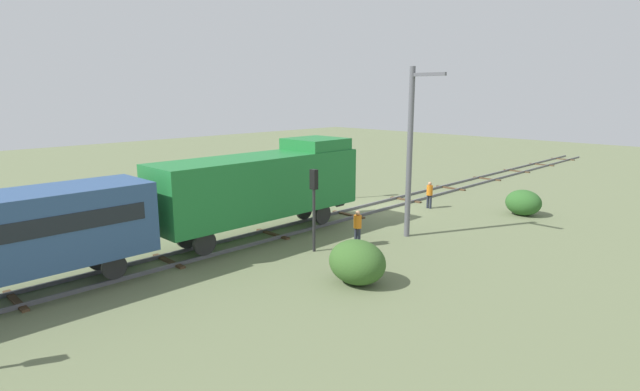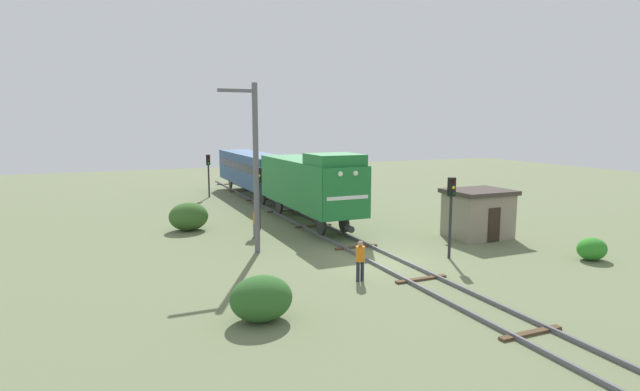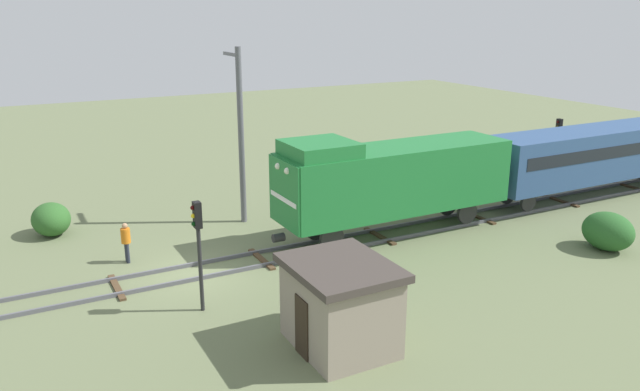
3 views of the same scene
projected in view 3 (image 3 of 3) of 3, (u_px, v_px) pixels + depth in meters
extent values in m
plane|color=#66704C|center=(193.00, 274.00, 24.61)|extent=(105.41, 105.41, 0.00)
cube|color=#595960|center=(188.00, 265.00, 25.20)|extent=(0.10, 70.27, 0.16)
cube|color=#595960|center=(199.00, 278.00, 23.98)|extent=(0.10, 70.27, 0.16)
cube|color=#4C3823|center=(117.00, 287.00, 23.28)|extent=(2.40, 0.24, 0.09)
cube|color=#4C3823|center=(262.00, 259.00, 25.92)|extent=(2.40, 0.24, 0.09)
cube|color=#4C3823|center=(380.00, 236.00, 28.55)|extent=(2.40, 0.24, 0.09)
cube|color=#4C3823|center=(478.00, 217.00, 31.19)|extent=(2.40, 0.24, 0.09)
cube|color=#4C3823|center=(561.00, 201.00, 33.82)|extent=(2.40, 0.24, 0.09)
cube|color=#4C3823|center=(631.00, 187.00, 36.46)|extent=(2.40, 0.24, 0.09)
cube|color=#1E7233|center=(396.00, 178.00, 28.14)|extent=(2.90, 11.00, 2.90)
cube|color=#1E7233|center=(320.00, 149.00, 25.89)|extent=(2.75, 2.80, 0.60)
cube|color=#1E7233|center=(284.00, 194.00, 25.65)|extent=(2.84, 0.10, 2.84)
cube|color=white|center=(283.00, 199.00, 25.69)|extent=(2.46, 0.06, 0.20)
sphere|color=white|center=(278.00, 166.00, 25.69)|extent=(0.28, 0.28, 0.28)
sphere|color=white|center=(287.00, 171.00, 24.93)|extent=(0.28, 0.28, 0.28)
cylinder|color=#262628|center=(279.00, 238.00, 26.04)|extent=(0.36, 0.50, 0.36)
cylinder|color=#262628|center=(316.00, 228.00, 27.66)|extent=(0.18, 1.10, 1.10)
cylinder|color=#262628|center=(332.00, 238.00, 26.44)|extent=(0.18, 1.10, 1.10)
cylinder|color=#262628|center=(448.00, 204.00, 30.99)|extent=(0.18, 1.10, 1.10)
cylinder|color=#262628|center=(467.00, 212.00, 29.77)|extent=(0.18, 1.10, 1.10)
cube|color=#2D4C7A|center=(594.00, 153.00, 34.11)|extent=(2.80, 14.00, 2.70)
cube|color=black|center=(594.00, 147.00, 34.01)|extent=(2.84, 12.88, 0.64)
cylinder|color=#262628|center=(508.00, 195.00, 32.81)|extent=(0.16, 0.96, 0.96)
cylinder|color=#262628|center=(528.00, 202.00, 31.59)|extent=(0.16, 0.96, 0.96)
cylinder|color=#262628|center=(200.00, 257.00, 21.06)|extent=(0.14, 0.14, 3.93)
cube|color=black|center=(197.00, 215.00, 20.63)|extent=(0.32, 0.24, 0.90)
sphere|color=#390606|center=(193.00, 208.00, 20.49)|extent=(0.16, 0.16, 0.16)
sphere|color=yellow|center=(193.00, 216.00, 20.57)|extent=(0.16, 0.16, 0.16)
sphere|color=black|center=(194.00, 224.00, 20.65)|extent=(0.16, 0.16, 0.16)
cylinder|color=#262628|center=(350.00, 179.00, 31.07)|extent=(0.14, 0.14, 3.81)
cube|color=black|center=(350.00, 150.00, 30.65)|extent=(0.32, 0.24, 0.90)
sphere|color=#390606|center=(348.00, 145.00, 30.51)|extent=(0.16, 0.16, 0.16)
sphere|color=yellow|center=(347.00, 151.00, 30.59)|extent=(0.16, 0.16, 0.16)
sphere|color=black|center=(347.00, 156.00, 30.67)|extent=(0.16, 0.16, 0.16)
cylinder|color=#262628|center=(557.00, 149.00, 37.88)|extent=(0.14, 0.14, 3.72)
cube|color=black|center=(559.00, 126.00, 37.48)|extent=(0.32, 0.24, 0.90)
sphere|color=#390606|center=(558.00, 122.00, 37.34)|extent=(0.16, 0.16, 0.16)
sphere|color=#3C3306|center=(557.00, 127.00, 37.42)|extent=(0.16, 0.16, 0.16)
sphere|color=green|center=(557.00, 131.00, 37.50)|extent=(0.16, 0.16, 0.16)
cylinder|color=#262B38|center=(127.00, 252.00, 25.69)|extent=(0.15, 0.15, 0.85)
cylinder|color=#262B38|center=(128.00, 253.00, 25.53)|extent=(0.15, 0.15, 0.85)
cylinder|color=orange|center=(126.00, 236.00, 25.40)|extent=(0.38, 0.38, 0.62)
sphere|color=tan|center=(125.00, 226.00, 25.28)|extent=(0.23, 0.23, 0.23)
cylinder|color=#262B38|center=(304.00, 208.00, 31.29)|extent=(0.15, 0.15, 0.85)
cylinder|color=#262B38|center=(305.00, 209.00, 31.13)|extent=(0.15, 0.15, 0.85)
cylinder|color=orange|center=(304.00, 195.00, 31.00)|extent=(0.38, 0.38, 0.62)
sphere|color=tan|center=(304.00, 187.00, 30.88)|extent=(0.23, 0.23, 0.23)
cylinder|color=#595960|center=(241.00, 137.00, 29.49)|extent=(0.28, 0.28, 8.40)
cube|color=#595960|center=(231.00, 54.00, 29.16)|extent=(1.80, 0.16, 0.16)
cube|color=gray|center=(340.00, 309.00, 18.99)|extent=(3.20, 2.60, 2.50)
cube|color=#3F3833|center=(341.00, 267.00, 18.60)|extent=(3.50, 2.90, 0.24)
cube|color=#2D2319|center=(302.00, 328.00, 18.48)|extent=(0.80, 0.06, 1.90)
ellipsoid|color=#355D26|center=(338.00, 177.00, 35.45)|extent=(2.34, 1.92, 1.71)
ellipsoid|color=#2D5D26|center=(51.00, 219.00, 28.62)|extent=(2.09, 1.71, 1.52)
ellipsoid|color=#275A26|center=(608.00, 231.00, 26.88)|extent=(2.28, 1.87, 1.66)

